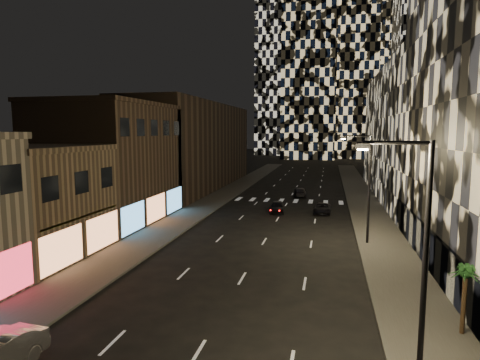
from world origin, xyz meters
The scene contains 17 objects.
sidewalk_left centered at (-10.00, 50.00, 0.07)m, with size 4.00×120.00×0.15m, color #47443F.
sidewalk_right centered at (10.00, 50.00, 0.07)m, with size 4.00×120.00×0.15m, color #47443F.
curb_left centered at (-7.90, 50.00, 0.07)m, with size 0.20×120.00×0.15m, color #4C4C47.
curb_right centered at (7.90, 50.00, 0.07)m, with size 0.20×120.00×0.15m, color #4C4C47.
retail_tan centered at (-17.00, 21.00, 4.00)m, with size 10.00×10.00×8.00m, color brown.
retail_brown centered at (-17.00, 33.50, 6.00)m, with size 10.00×15.00×12.00m, color #473628.
retail_filler_left centered at (-17.00, 60.00, 7.00)m, with size 10.00×40.00×14.00m, color #473628.
midrise_base centered at (12.30, 24.50, 1.50)m, with size 0.60×25.00×3.00m, color #383838.
midrise_filler_right centered at (20.00, 57.00, 9.00)m, with size 16.00×40.00×18.00m, color #232326.
tower_left_back centered at (-12.00, 165.00, 60.00)m, with size 24.00×24.00×120.00m, color black.
tower_center_low centered at (-2.00, 140.00, 47.50)m, with size 18.00×18.00×95.00m, color black.
streetlight_near centered at (8.35, 10.00, 5.35)m, with size 2.55×0.25×9.00m.
streetlight_far centered at (8.35, 30.00, 5.35)m, with size 2.55×0.25×9.00m.
car_dark_midlane centered at (-0.50, 41.74, 0.67)m, with size 1.58×3.93×1.34m, color black.
car_dark_oncoming centered at (1.28, 53.93, 0.64)m, with size 1.78×4.38×1.27m, color black.
car_dark_rightlane centered at (4.67, 42.35, 0.57)m, with size 1.89×4.10×1.14m, color black.
palm_tree centered at (11.50, 15.04, 2.85)m, with size 1.67×1.65×3.28m.
Camera 1 is at (5.28, -4.34, 9.42)m, focal length 30.00 mm.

